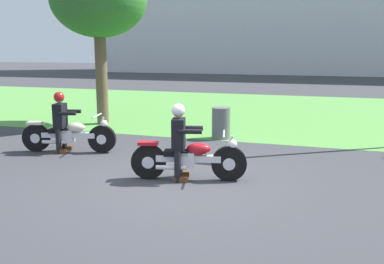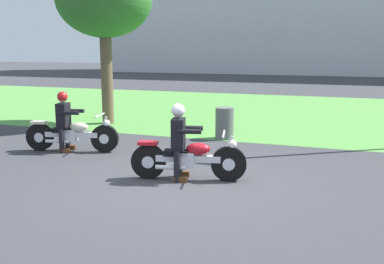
{
  "view_description": "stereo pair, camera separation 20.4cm",
  "coord_description": "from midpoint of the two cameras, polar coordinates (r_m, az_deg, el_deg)",
  "views": [
    {
      "loc": [
        2.51,
        -6.97,
        2.34
      ],
      "look_at": [
        0.02,
        0.47,
        0.85
      ],
      "focal_mm": 40.7,
      "sensor_mm": 36.0,
      "label": 1
    },
    {
      "loc": [
        2.71,
        -6.91,
        2.34
      ],
      "look_at": [
        0.02,
        0.47,
        0.85
      ],
      "focal_mm": 40.7,
      "sensor_mm": 36.0,
      "label": 2
    }
  ],
  "objects": [
    {
      "name": "motorcycle_lead",
      "position": [
        7.9,
        0.29,
        -3.54
      ],
      "size": [
        2.08,
        0.79,
        0.88
      ],
      "rotation": [
        0.0,
        0.0,
        0.24
      ],
      "color": "black",
      "rests_on": "ground"
    },
    {
      "name": "rider_lead",
      "position": [
        7.83,
        -0.93,
        -0.48
      ],
      "size": [
        0.62,
        0.55,
        1.4
      ],
      "rotation": [
        0.0,
        0.0,
        0.24
      ],
      "color": "black",
      "rests_on": "ground"
    },
    {
      "name": "rider_follow",
      "position": [
        10.45,
        -15.86,
        1.96
      ],
      "size": [
        0.62,
        0.55,
        1.4
      ],
      "rotation": [
        0.0,
        0.0,
        0.24
      ],
      "color": "black",
      "rests_on": "ground"
    },
    {
      "name": "tree_roadside",
      "position": [
        14.13,
        -11.03,
        16.61
      ],
      "size": [
        2.95,
        2.95,
        5.05
      ],
      "color": "brown",
      "rests_on": "ground"
    },
    {
      "name": "motorcycle_follow",
      "position": [
        10.45,
        -14.89,
        -0.36
      ],
      "size": [
        2.17,
        0.82,
        0.88
      ],
      "rotation": [
        0.0,
        0.0,
        0.24
      ],
      "color": "black",
      "rests_on": "ground"
    },
    {
      "name": "grass_verge",
      "position": [
        17.07,
        11.04,
        2.7
      ],
      "size": [
        60.0,
        12.0,
        0.01
      ],
      "primitive_type": "cube",
      "color": "#549342",
      "rests_on": "ground"
    },
    {
      "name": "trash_can",
      "position": [
        11.57,
        4.79,
        1.15
      ],
      "size": [
        0.49,
        0.49,
        0.83
      ],
      "primitive_type": "cylinder",
      "color": "#595E5B",
      "rests_on": "ground"
    },
    {
      "name": "ground",
      "position": [
        7.78,
        -0.57,
        -6.77
      ],
      "size": [
        120.0,
        120.0,
        0.0
      ],
      "primitive_type": "plane",
      "color": "#38383D"
    }
  ]
}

